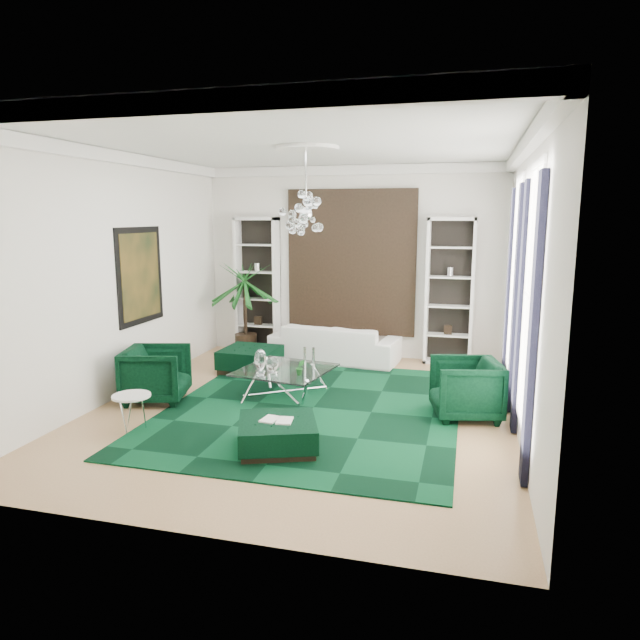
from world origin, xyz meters
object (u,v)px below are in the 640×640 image
(sofa, at_px, (335,343))
(palm, at_px, (245,295))
(armchair_right, at_px, (466,389))
(side_table, at_px, (132,413))
(armchair_left, at_px, (156,374))
(coffee_table, at_px, (285,383))
(ottoman_front, at_px, (278,435))
(ottoman_side, at_px, (250,360))

(sofa, bearing_deg, palm, 1.37)
(sofa, height_order, palm, palm)
(armchair_right, bearing_deg, side_table, -81.63)
(armchair_left, xyz_separation_m, coffee_table, (1.86, 0.69, -0.20))
(sofa, distance_m, ottoman_front, 4.42)
(armchair_left, xyz_separation_m, ottoman_side, (0.77, 1.95, -0.21))
(armchair_left, bearing_deg, side_table, -178.49)
(sofa, xyz_separation_m, armchair_left, (-2.10, -3.09, 0.06))
(sofa, xyz_separation_m, side_table, (-1.75, -4.30, -0.12))
(armchair_right, relative_size, palm, 0.38)
(armchair_right, distance_m, ottoman_side, 4.14)
(sofa, bearing_deg, side_table, 73.90)
(armchair_right, bearing_deg, armchair_left, -97.29)
(sofa, xyz_separation_m, armchair_right, (2.53, -2.65, 0.06))
(coffee_table, bearing_deg, side_table, -128.62)
(ottoman_side, bearing_deg, ottoman_front, -63.28)
(ottoman_front, relative_size, side_table, 1.85)
(armchair_right, height_order, coffee_table, armchair_right)
(sofa, xyz_separation_m, ottoman_side, (-1.33, -1.14, -0.15))
(coffee_table, xyz_separation_m, ottoman_side, (-1.09, 1.27, -0.01))
(armchair_left, relative_size, side_table, 1.86)
(armchair_left, distance_m, palm, 3.35)
(sofa, relative_size, side_table, 4.94)
(armchair_left, height_order, palm, palm)
(sofa, bearing_deg, armchair_left, 61.87)
(coffee_table, height_order, side_table, side_table)
(sofa, xyz_separation_m, ottoman_front, (0.32, -4.40, -0.18))
(coffee_table, xyz_separation_m, palm, (-1.70, 2.56, 1.01))
(armchair_right, bearing_deg, ottoman_front, -64.25)
(ottoman_side, height_order, palm, palm)
(side_table, bearing_deg, sofa, 67.82)
(armchair_right, height_order, side_table, armchair_right)
(sofa, relative_size, ottoman_side, 2.55)
(ottoman_front, distance_m, side_table, 2.08)
(ottoman_side, bearing_deg, armchair_left, -111.63)
(ottoman_front, bearing_deg, side_table, 177.17)
(ottoman_side, bearing_deg, sofa, 40.58)
(coffee_table, distance_m, palm, 3.24)
(coffee_table, bearing_deg, palm, 123.58)
(sofa, distance_m, palm, 2.13)
(ottoman_front, relative_size, palm, 0.38)
(armchair_left, height_order, ottoman_side, armchair_left)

